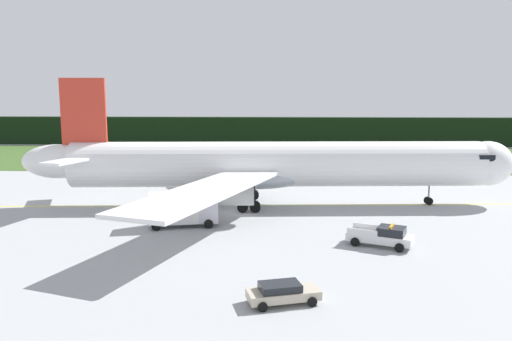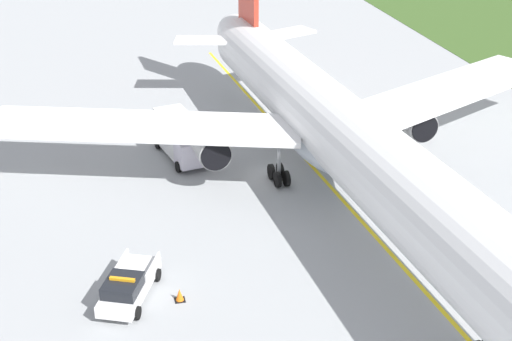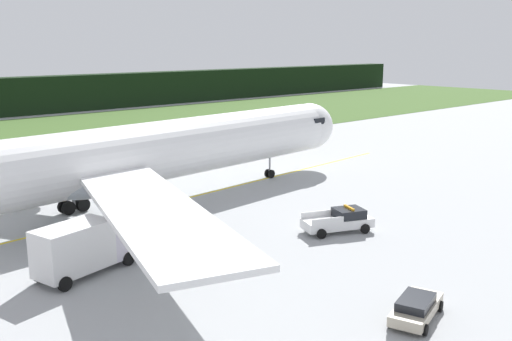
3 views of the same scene
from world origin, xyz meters
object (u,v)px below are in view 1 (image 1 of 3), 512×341
(staff_car, at_px, (282,292))
(apron_cone, at_px, (384,233))
(catering_truck, at_px, (181,209))
(airliner, at_px, (272,165))
(ops_pickup_truck, at_px, (382,236))

(staff_car, xyz_separation_m, apron_cone, (9.21, 14.98, -0.34))
(catering_truck, relative_size, apron_cone, 9.40)
(airliner, distance_m, apron_cone, 17.22)
(staff_car, relative_size, apron_cone, 6.35)
(ops_pickup_truck, height_order, staff_car, ops_pickup_truck)
(ops_pickup_truck, relative_size, staff_car, 1.22)
(ops_pickup_truck, bearing_deg, airliner, 122.20)
(staff_car, bearing_deg, apron_cone, 58.42)
(staff_car, height_order, apron_cone, staff_car)
(apron_cone, bearing_deg, airliner, 129.52)
(ops_pickup_truck, relative_size, apron_cone, 7.75)
(catering_truck, distance_m, apron_cone, 19.52)
(airliner, relative_size, apron_cone, 77.14)
(catering_truck, relative_size, staff_car, 1.48)
(ops_pickup_truck, relative_size, catering_truck, 0.83)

